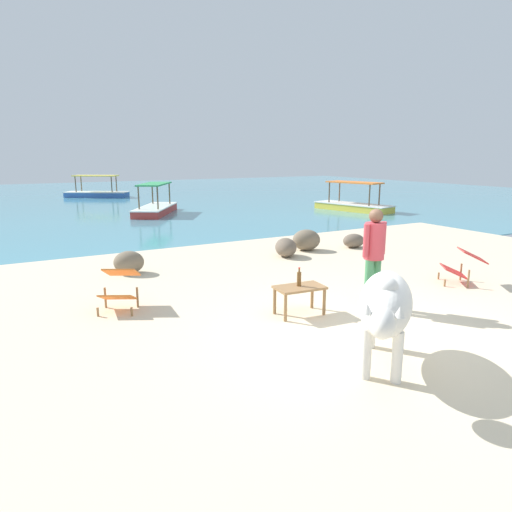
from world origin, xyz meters
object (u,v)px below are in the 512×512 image
Objects in this scene: deck_chair_far at (463,264)px; boat_blue at (97,192)px; cow at (385,304)px; boat_red at (155,207)px; boat_yellow at (353,204)px; bottle at (299,278)px; low_bench_table at (300,291)px; deck_chair_near at (120,286)px; person_standing at (374,251)px.

boat_blue is at bearing -45.06° from deck_chair_far.
cow is 15.56m from boat_red.
deck_chair_far is at bearing 128.91° from boat_blue.
cow is at bearing 126.60° from boat_yellow.
bottle is at bearing -137.71° from cow.
low_bench_table is at bearing 122.09° from boat_yellow.
boat_red is (4.21, 11.84, -0.13)m from deck_chair_near.
boat_yellow reaches higher than low_bench_table.
boat_yellow is at bearing -80.55° from boat_red.
cow is 0.47× the size of boat_blue.
deck_chair_near is at bearing 111.20° from boat_yellow.
cow is 5.94× the size of bottle.
deck_chair_far is (3.88, 1.84, -0.37)m from cow.
deck_chair_far reaches higher than low_bench_table.
person_standing reaches higher than deck_chair_near.
cow is at bearing -89.47° from low_bench_table.
deck_chair_near is at bearing -168.36° from boat_red.
low_bench_table is 0.49× the size of person_standing.
low_bench_table is 14.30m from boat_yellow.
boat_yellow is at bearing 50.59° from low_bench_table.
person_standing is 13.83m from boat_red.
boat_red reaches higher than low_bench_table.
deck_chair_near is 12.57m from boat_red.
boat_red is at bearing -171.78° from deck_chair_near.
person_standing is at bearing -16.13° from bottle.
boat_yellow is at bearing -173.05° from cow.
boat_red is (0.64, 13.80, -0.70)m from person_standing.
boat_red is (1.99, 15.42, -0.51)m from cow.
low_bench_table is 0.85× the size of deck_chair_far.
boat_yellow and boat_red have the same top height.
bottle is at bearing 65.25° from person_standing.
deck_chair_near and deck_chair_far have the same top height.
deck_chair_near is at bearing -101.43° from cow.
low_bench_table is at bearing 66.55° from person_standing.
person_standing is at bearing 122.62° from boat_blue.
boat_yellow is (6.26, 10.33, -0.13)m from deck_chair_far.
boat_blue and boat_red have the same top height.
boat_yellow is 1.03× the size of boat_red.
person_standing reaches higher than low_bench_table.
bottle is 0.08× the size of boat_yellow.
low_bench_table is 0.21× the size of boat_blue.
cow is at bearing -156.14° from boat_red.
boat_blue reaches higher than deck_chair_far.
boat_blue is 0.97× the size of boat_yellow.
deck_chair_far is 23.14m from boat_blue.
bottle is 3.73m from deck_chair_far.
person_standing is 23.23m from boat_blue.
person_standing is at bearing 89.04° from deck_chair_near.
deck_chair_far is at bearing 3.43° from low_bench_table.
boat_yellow is at bearing -48.42° from person_standing.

